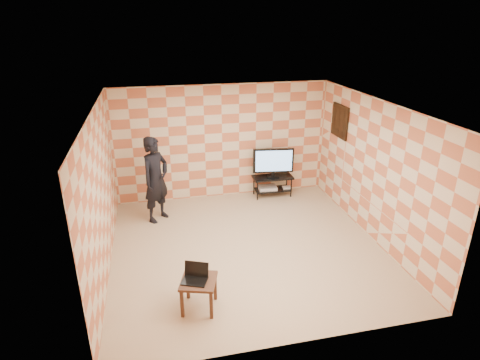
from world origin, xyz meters
name	(u,v)px	position (x,y,z in m)	size (l,w,h in m)	color
floor	(247,247)	(0.00, 0.00, 0.00)	(5.00, 5.00, 0.00)	tan
wall_back	(222,142)	(0.00, 2.50, 1.35)	(5.00, 0.02, 2.70)	beige
wall_front	(296,259)	(0.00, -2.50, 1.35)	(5.00, 0.02, 2.70)	beige
wall_left	(101,195)	(-2.50, 0.00, 1.35)	(0.02, 5.00, 2.70)	beige
wall_right	(374,171)	(2.50, 0.00, 1.35)	(0.02, 5.00, 2.70)	beige
ceiling	(248,107)	(0.00, 0.00, 2.70)	(5.00, 5.00, 0.02)	white
wall_art	(340,121)	(2.47, 1.55, 1.95)	(0.04, 0.72, 0.72)	black
tv_stand	(273,182)	(1.17, 2.19, 0.37)	(0.96, 0.43, 0.50)	black
tv	(273,161)	(1.17, 2.19, 0.89)	(0.97, 0.22, 0.71)	black
dvd_player	(267,188)	(1.05, 2.21, 0.21)	(0.44, 0.31, 0.07)	silver
game_console	(287,187)	(1.52, 2.16, 0.19)	(0.20, 0.14, 0.04)	silver
side_table	(199,285)	(-1.10, -1.50, 0.41)	(0.64, 0.64, 0.50)	#332014
laptop	(195,276)	(-1.14, -1.48, 0.55)	(0.44, 0.40, 0.24)	black
person	(156,179)	(-1.59, 1.56, 0.92)	(0.67, 0.44, 1.85)	black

